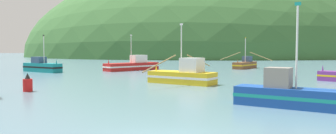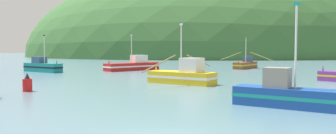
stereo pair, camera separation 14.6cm
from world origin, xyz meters
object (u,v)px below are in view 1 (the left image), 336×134
object	(u,v)px
fishing_boat_red	(133,65)
channel_buoy	(28,84)
fishing_boat_teal	(42,67)
fishing_boat_brown	(245,64)
fishing_boat_yellow	(183,75)
fishing_boat_blue	(287,94)

from	to	relation	value
fishing_boat_red	channel_buoy	world-z (taller)	fishing_boat_red
fishing_boat_teal	channel_buoy	xyz separation A→B (m)	(8.40, -22.91, -0.21)
fishing_boat_brown	fishing_boat_yellow	distance (m)	29.21
fishing_boat_brown	fishing_boat_teal	size ratio (longest dim) A/B	1.14
fishing_boat_brown	fishing_boat_yellow	world-z (taller)	fishing_boat_yellow
fishing_boat_brown	fishing_boat_red	xyz separation A→B (m)	(-20.17, -5.35, 0.07)
fishing_boat_brown	fishing_boat_yellow	xyz separation A→B (m)	(-12.24, -26.52, 0.12)
fishing_boat_yellow	channel_buoy	world-z (taller)	fishing_boat_yellow
fishing_boat_brown	fishing_boat_yellow	bearing A→B (deg)	9.21
fishing_boat_red	channel_buoy	bearing A→B (deg)	35.42
fishing_boat_yellow	channel_buoy	distance (m)	14.62
fishing_boat_brown	channel_buoy	world-z (taller)	fishing_boat_brown
fishing_boat_red	channel_buoy	xyz separation A→B (m)	(-5.26, -27.48, -0.19)
fishing_boat_blue	fishing_boat_yellow	distance (m)	14.45
fishing_boat_teal	fishing_boat_brown	bearing A→B (deg)	48.84
fishing_boat_yellow	fishing_boat_teal	xyz separation A→B (m)	(-21.58, 16.60, -0.02)
fishing_boat_yellow	fishing_boat_teal	bearing A→B (deg)	-4.82
fishing_boat_blue	fishing_boat_red	world-z (taller)	fishing_boat_blue
fishing_boat_blue	fishing_boat_yellow	xyz separation A→B (m)	(-5.90, 13.19, 0.10)
fishing_boat_brown	channel_buoy	size ratio (longest dim) A/B	5.42
fishing_boat_teal	channel_buoy	bearing A→B (deg)	-37.36
fishing_boat_brown	fishing_boat_teal	world-z (taller)	fishing_boat_brown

